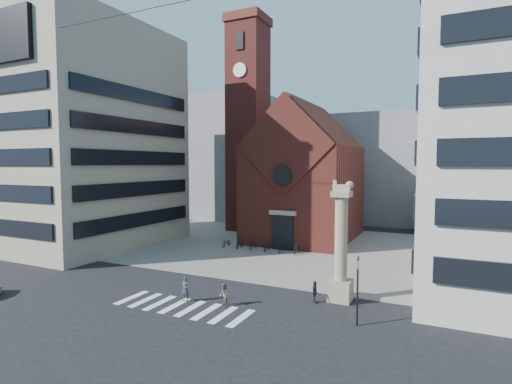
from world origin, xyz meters
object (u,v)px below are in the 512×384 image
scooter_0 (227,243)px  pedestrian_1 (224,295)px  pedestrian_2 (315,292)px  pedestrian_0 (185,289)px  lion_column (341,253)px  traffic_light (357,289)px

scooter_0 → pedestrian_1: bearing=-60.7°
pedestrian_2 → scooter_0: pedestrian_2 is taller
pedestrian_0 → pedestrian_2: pedestrian_0 is taller
pedestrian_1 → pedestrian_2: 6.38m
lion_column → scooter_0: size_ratio=4.59×
pedestrian_2 → scooter_0: (-15.10, 13.85, -0.24)m
lion_column → pedestrian_1: size_ratio=5.52×
pedestrian_0 → pedestrian_1: size_ratio=1.16×
traffic_light → scooter_0: traffic_light is taller
lion_column → pedestrian_2: (-1.53, -1.27, -2.67)m
lion_column → pedestrian_2: 3.33m
traffic_light → scooter_0: (-18.62, 16.58, -1.74)m
pedestrian_1 → scooter_0: bearing=163.5°
pedestrian_0 → pedestrian_2: (8.42, 3.70, -0.12)m
pedestrian_0 → pedestrian_1: (2.95, 0.42, -0.12)m
lion_column → traffic_light: (1.99, -4.00, -1.17)m
lion_column → pedestrian_0: size_ratio=4.77×
scooter_0 → pedestrian_2: bearing=-42.6°
traffic_light → pedestrian_1: size_ratio=2.74×
traffic_light → pedestrian_2: size_ratio=2.73×
pedestrian_0 → scooter_0: size_ratio=0.96×
lion_column → pedestrian_2: bearing=-140.2°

